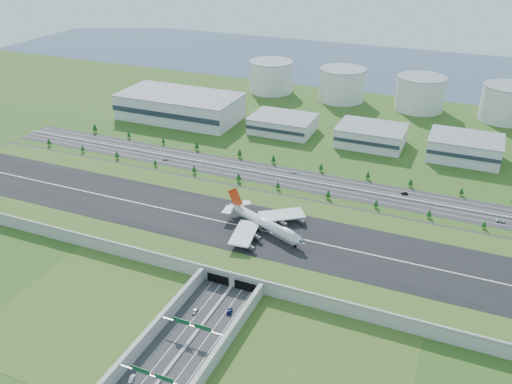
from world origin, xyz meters
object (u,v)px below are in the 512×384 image
at_px(car_6, 501,221).
at_px(car_7, 294,172).
at_px(fuel_tank_a, 271,77).
at_px(car_2, 230,311).
at_px(boeing_747, 265,223).
at_px(car_0, 195,311).
at_px(car_5, 404,193).
at_px(car_4, 165,160).
at_px(car_1, 132,378).

xyz_separation_m(car_6, car_7, (-155.52, 18.86, -0.16)).
height_order(fuel_tank_a, car_2, fuel_tank_a).
xyz_separation_m(fuel_tank_a, boeing_747, (119.52, -309.97, -3.53)).
height_order(car_0, car_5, car_0).
bearing_deg(car_2, car_7, -97.89).
xyz_separation_m(car_2, car_7, (-26.88, 175.97, -0.12)).
bearing_deg(car_7, car_5, 80.97).
bearing_deg(car_0, boeing_747, 81.58).
xyz_separation_m(fuel_tank_a, car_4, (-7.55, -223.69, -16.72)).
bearing_deg(car_2, car_4, -65.68).
height_order(car_2, car_6, car_6).
distance_m(car_2, car_4, 207.76).
distance_m(car_4, car_6, 264.68).
xyz_separation_m(fuel_tank_a, car_2, (128.48, -380.73, -16.60)).
xyz_separation_m(car_5, car_7, (-88.58, 3.22, -0.16)).
distance_m(fuel_tank_a, car_4, 224.45).
distance_m(car_5, car_7, 88.63).
distance_m(fuel_tank_a, car_2, 402.17).
distance_m(boeing_747, car_5, 124.76).
height_order(car_2, car_4, car_2).
height_order(boeing_747, car_1, boeing_747).
distance_m(boeing_747, car_4, 154.15).
bearing_deg(car_0, fuel_tank_a, 103.20).
distance_m(car_2, car_5, 183.44).
height_order(car_1, car_5, car_5).
distance_m(car_1, car_5, 245.91).
height_order(boeing_747, car_6, boeing_747).
bearing_deg(car_2, car_5, -126.23).
xyz_separation_m(car_5, car_6, (66.95, -15.64, 0.00)).
xyz_separation_m(fuel_tank_a, car_1, (108.22, -439.83, -16.60)).
xyz_separation_m(car_0, car_2, (16.52, 7.32, -0.07)).
bearing_deg(car_0, car_1, -97.02).
bearing_deg(car_6, car_4, 89.51).
height_order(car_6, car_7, car_6).
bearing_deg(fuel_tank_a, car_1, -76.18).
height_order(fuel_tank_a, car_4, fuel_tank_a).
relative_size(car_0, car_6, 0.85).
height_order(car_0, car_4, car_0).
bearing_deg(car_2, car_1, 54.50).
relative_size(fuel_tank_a, car_6, 8.54).
bearing_deg(car_6, car_7, 82.57).
distance_m(boeing_747, car_7, 107.54).
relative_size(car_5, car_7, 1.09).
relative_size(car_0, car_7, 1.10).
xyz_separation_m(car_1, car_2, (20.26, 59.10, -0.01)).
bearing_deg(boeing_747, car_5, 78.14).
bearing_deg(car_0, car_7, 90.34).
height_order(car_5, car_6, same).
relative_size(boeing_747, car_4, 16.62).
height_order(fuel_tank_a, car_6, fuel_tank_a).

